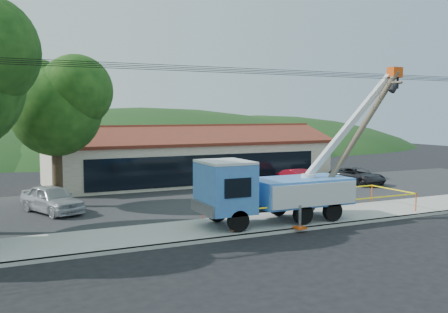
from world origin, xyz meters
TOP-DOWN VIEW (x-y plane):
  - ground at (0.00, 0.00)m, footprint 120.00×120.00m
  - curb at (0.00, 2.10)m, footprint 60.00×0.25m
  - sidewalk at (0.00, 4.00)m, footprint 60.00×4.00m
  - parking_lot at (0.00, 12.00)m, footprint 60.00×12.00m
  - strip_mall at (4.00, 19.98)m, footprint 22.50×8.53m
  - tree_lot at (-7.00, 13.00)m, footprint 6.30×5.60m
  - hill_center at (10.00, 55.00)m, footprint 89.60×64.00m
  - hill_east at (30.00, 55.00)m, footprint 72.80×52.00m
  - utility_truck at (2.04, 3.79)m, footprint 11.80×4.27m
  - leaning_pole at (7.02, 3.42)m, footprint 6.18×1.71m
  - caution_tape at (5.00, 4.46)m, footprint 11.41×3.57m
  - car_silver at (-7.56, 11.16)m, footprint 3.43×4.86m
  - car_red at (9.82, 12.72)m, footprint 1.81×4.27m
  - car_dark at (15.08, 12.73)m, footprint 2.80×4.83m

SIDE VIEW (x-z plane):
  - ground at x=0.00m, z-range 0.00..0.00m
  - hill_center at x=10.00m, z-range -16.00..16.00m
  - hill_east at x=30.00m, z-range -13.00..13.00m
  - car_silver at x=-7.56m, z-range -0.77..0.77m
  - car_red at x=9.82m, z-range -0.69..0.69m
  - car_dark at x=15.08m, z-range -0.63..0.63m
  - parking_lot at x=0.00m, z-range 0.00..0.10m
  - curb at x=0.00m, z-range 0.00..0.15m
  - sidewalk at x=0.00m, z-range 0.00..0.15m
  - caution_tape at x=5.00m, z-range 0.40..1.44m
  - utility_truck at x=2.04m, z-range -2.13..5.79m
  - strip_mall at x=4.00m, z-range -0.46..4.22m
  - leaning_pole at x=7.02m, z-range 0.44..8.29m
  - tree_lot at x=-7.00m, z-range 1.74..10.68m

